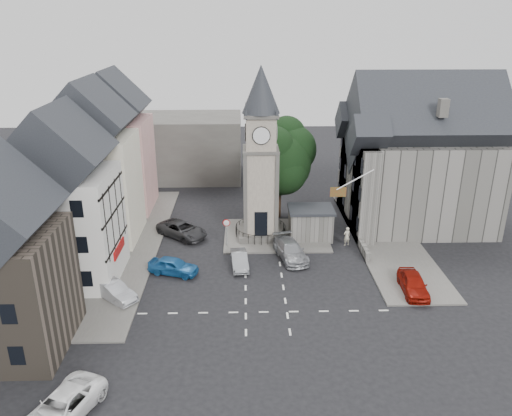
{
  "coord_description": "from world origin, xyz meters",
  "views": [
    {
      "loc": [
        -1.5,
        -36.6,
        20.12
      ],
      "look_at": [
        -0.51,
        5.0,
        4.09
      ],
      "focal_mm": 35.0,
      "sensor_mm": 36.0,
      "label": 1
    }
  ],
  "objects_px": {
    "clock_tower": "(261,156)",
    "car_east_red": "(413,284)",
    "car_west_blue": "(173,266)",
    "stone_shelter": "(310,223)",
    "pedestrian": "(347,236)"
  },
  "relations": [
    {
      "from": "car_west_blue",
      "to": "pedestrian",
      "type": "xyz_separation_m",
      "value": [
        15.5,
        5.18,
        0.2
      ]
    },
    {
      "from": "pedestrian",
      "to": "car_east_red",
      "type": "bearing_deg",
      "value": 92.65
    },
    {
      "from": "clock_tower",
      "to": "car_east_red",
      "type": "bearing_deg",
      "value": -43.7
    },
    {
      "from": "car_west_blue",
      "to": "stone_shelter",
      "type": "bearing_deg",
      "value": -42.72
    },
    {
      "from": "clock_tower",
      "to": "car_west_blue",
      "type": "bearing_deg",
      "value": -134.98
    },
    {
      "from": "stone_shelter",
      "to": "car_east_red",
      "type": "bearing_deg",
      "value": -57.46
    },
    {
      "from": "clock_tower",
      "to": "car_west_blue",
      "type": "height_order",
      "value": "clock_tower"
    },
    {
      "from": "car_east_red",
      "to": "clock_tower",
      "type": "bearing_deg",
      "value": 139.47
    },
    {
      "from": "car_west_blue",
      "to": "clock_tower",
      "type": "bearing_deg",
      "value": -27.39
    },
    {
      "from": "stone_shelter",
      "to": "car_east_red",
      "type": "xyz_separation_m",
      "value": [
        6.7,
        -10.5,
        -0.78
      ]
    },
    {
      "from": "car_east_red",
      "to": "pedestrian",
      "type": "distance_m",
      "value": 9.34
    },
    {
      "from": "car_east_red",
      "to": "stone_shelter",
      "type": "bearing_deg",
      "value": 125.72
    },
    {
      "from": "clock_tower",
      "to": "car_west_blue",
      "type": "xyz_separation_m",
      "value": [
        -7.5,
        -7.51,
        -7.4
      ]
    },
    {
      "from": "car_east_red",
      "to": "car_west_blue",
      "type": "bearing_deg",
      "value": 172.78
    },
    {
      "from": "clock_tower",
      "to": "car_east_red",
      "type": "distance_m",
      "value": 17.53
    }
  ]
}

